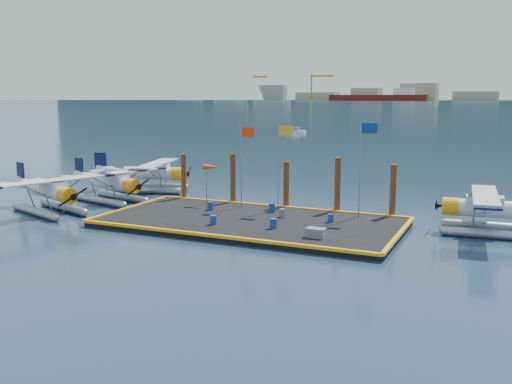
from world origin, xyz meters
TOP-DOWN VIEW (x-y plane):
  - ground at (0.00, 0.00)m, footprint 4000.00×4000.00m
  - dock at (0.00, 0.00)m, footprint 20.00×10.00m
  - dock_bumpers at (0.00, 0.00)m, footprint 20.25×10.25m
  - seaplane_a at (-15.13, -2.62)m, footprint 9.07×9.65m
  - seaplane_b at (-13.74, 2.92)m, footprint 8.84×9.52m
  - seaplane_c at (-13.96, 8.82)m, footprint 9.17×9.89m
  - seaplane_d at (14.95, 3.86)m, footprint 8.79×9.69m
  - drum_0 at (-4.08, 1.80)m, footprint 0.43×0.43m
  - drum_1 at (2.41, -1.75)m, footprint 0.45×0.45m
  - drum_2 at (1.67, 1.66)m, footprint 0.41×0.41m
  - drum_3 at (-1.58, -2.33)m, footprint 0.43×0.43m
  - drum_4 at (5.20, 1.50)m, footprint 0.40×0.40m
  - drum_5 at (0.36, 2.96)m, footprint 0.46×0.46m
  - crate at (5.60, -2.84)m, footprint 1.12×0.75m
  - flagpole_red at (-2.29, 3.80)m, footprint 1.14×0.08m
  - flagpole_yellow at (0.70, 3.80)m, footprint 1.14×0.08m
  - flagpole_blue at (6.70, 3.80)m, footprint 1.14×0.08m
  - windsock at (-5.03, 3.80)m, footprint 1.40×0.44m
  - piling_0 at (-8.50, 5.40)m, footprint 0.44×0.44m
  - piling_1 at (-4.00, 5.40)m, footprint 0.44×0.44m
  - piling_2 at (0.50, 5.40)m, footprint 0.44×0.44m
  - piling_3 at (4.50, 5.40)m, footprint 0.44×0.44m
  - piling_4 at (8.50, 5.40)m, footprint 0.44×0.44m

SIDE VIEW (x-z plane):
  - ground at x=0.00m, z-range 0.00..0.00m
  - dock at x=0.00m, z-range 0.00..0.40m
  - dock_bumpers at x=0.00m, z-range 0.40..0.58m
  - drum_4 at x=5.20m, z-range 0.40..0.96m
  - crate at x=5.60m, z-range 0.40..0.96m
  - drum_2 at x=1.67m, z-range 0.40..0.97m
  - drum_0 at x=-4.08m, z-range 0.40..1.00m
  - drum_3 at x=-1.58m, z-range 0.40..1.00m
  - drum_1 at x=2.41m, z-range 0.40..1.03m
  - drum_5 at x=0.36m, z-range 0.40..1.04m
  - seaplane_b at x=-13.74m, z-range -0.22..3.17m
  - seaplane_d at x=14.95m, z-range -0.22..3.21m
  - seaplane_a at x=-15.13m, z-range -0.22..3.25m
  - seaplane_c at x=-13.96m, z-range -0.23..3.29m
  - piling_2 at x=0.50m, z-range 0.00..3.80m
  - piling_0 at x=-8.50m, z-range 0.00..4.00m
  - piling_4 at x=8.50m, z-range 0.00..4.00m
  - piling_1 at x=-4.00m, z-range 0.00..4.20m
  - piling_3 at x=4.50m, z-range 0.00..4.30m
  - windsock at x=-5.03m, z-range 1.67..4.79m
  - flagpole_red at x=-2.29m, z-range 1.40..7.40m
  - flagpole_yellow at x=0.70m, z-range 1.41..7.61m
  - flagpole_blue at x=6.70m, z-range 1.44..7.94m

